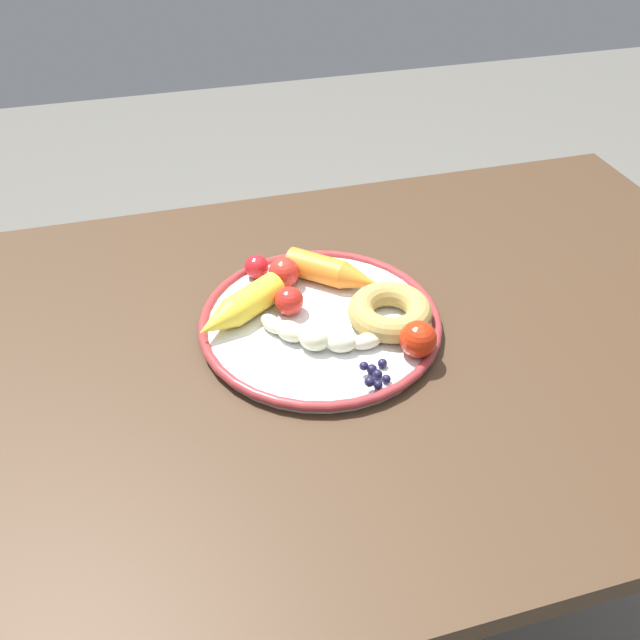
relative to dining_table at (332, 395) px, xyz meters
The scene contains 12 objects.
ground_plane 0.67m from the dining_table, ahead, with size 6.00×6.00×0.00m, color #5C5A54.
dining_table is the anchor object (origin of this frame).
plate 0.11m from the dining_table, 70.02° to the right, with size 0.30×0.30×0.02m.
banana 0.13m from the dining_table, 33.49° to the left, with size 0.14×0.09×0.03m.
carrot_orange 0.16m from the dining_table, 106.72° to the right, with size 0.12×0.11×0.04m.
carrot_yellow 0.17m from the dining_table, 25.85° to the right, with size 0.13×0.10×0.04m.
donut 0.15m from the dining_table, behind, with size 0.10×0.10×0.03m, color #AD8F4A.
blueberry_pile 0.15m from the dining_table, 104.32° to the left, with size 0.04×0.04×0.02m.
tomato_near 0.14m from the dining_table, 49.83° to the right, with size 0.04×0.04×0.04m, color red.
tomato_mid 0.20m from the dining_table, 63.78° to the right, with size 0.03×0.03×0.03m, color red.
tomato_far 0.17m from the dining_table, 71.66° to the right, with size 0.04×0.04×0.04m, color red.
tomato_extra 0.17m from the dining_table, 143.17° to the left, with size 0.04×0.04×0.04m, color red.
Camera 1 is at (0.17, 0.57, 1.30)m, focal length 36.29 mm.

